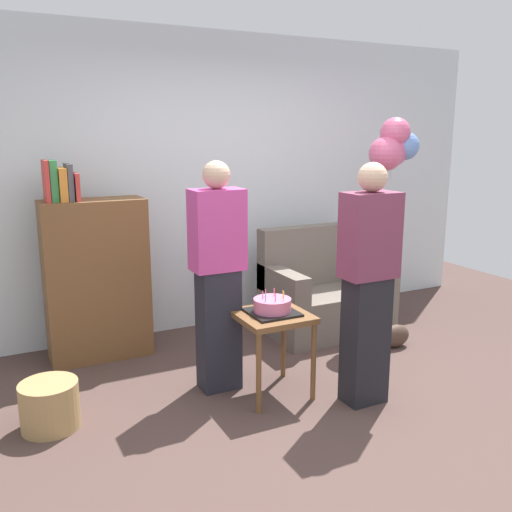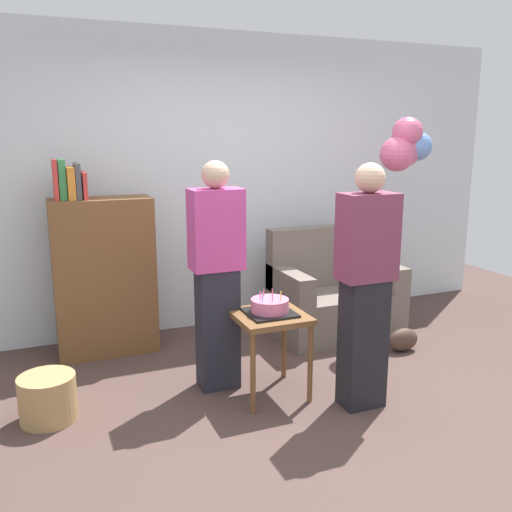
{
  "view_description": "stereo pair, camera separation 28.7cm",
  "coord_description": "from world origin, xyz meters",
  "views": [
    {
      "loc": [
        -1.9,
        -2.77,
        1.81
      ],
      "look_at": [
        -0.18,
        0.67,
        0.95
      ],
      "focal_mm": 38.85,
      "sensor_mm": 36.0,
      "label": 1
    },
    {
      "loc": [
        -1.64,
        -2.89,
        1.81
      ],
      "look_at": [
        -0.18,
        0.67,
        0.95
      ],
      "focal_mm": 38.85,
      "sensor_mm": 36.0,
      "label": 2
    }
  ],
  "objects": [
    {
      "name": "handbag",
      "position": [
        1.19,
        0.72,
        0.1
      ],
      "size": [
        0.28,
        0.14,
        0.2
      ],
      "primitive_type": "ellipsoid",
      "color": "#473328",
      "rests_on": "ground_plane"
    },
    {
      "name": "couch",
      "position": [
        0.87,
        1.36,
        0.34
      ],
      "size": [
        1.1,
        0.7,
        0.96
      ],
      "color": "#6B6056",
      "rests_on": "ground_plane"
    },
    {
      "name": "birthday_cake",
      "position": [
        -0.18,
        0.42,
        0.64
      ],
      "size": [
        0.32,
        0.32,
        0.17
      ],
      "color": "black",
      "rests_on": "side_table"
    },
    {
      "name": "person_holding_cake",
      "position": [
        0.34,
        0.05,
        0.83
      ],
      "size": [
        0.36,
        0.22,
        1.63
      ],
      "rotation": [
        0.0,
        0.0,
        2.63
      ],
      "color": "black",
      "rests_on": "ground_plane"
    },
    {
      "name": "bookshelf",
      "position": [
        -1.13,
        1.66,
        0.68
      ],
      "size": [
        0.8,
        0.36,
        1.61
      ],
      "color": "brown",
      "rests_on": "ground_plane"
    },
    {
      "name": "wicker_basket",
      "position": [
        -1.64,
        0.63,
        0.15
      ],
      "size": [
        0.36,
        0.36,
        0.3
      ],
      "primitive_type": "cylinder",
      "color": "#A88451",
      "rests_on": "ground_plane"
    },
    {
      "name": "ground_plane",
      "position": [
        0.0,
        0.0,
        0.0
      ],
      "size": [
        8.0,
        8.0,
        0.0
      ],
      "primitive_type": "plane",
      "color": "#4C3833"
    },
    {
      "name": "balloon_bunch",
      "position": [
        1.42,
        1.15,
        1.69
      ],
      "size": [
        0.48,
        0.36,
        1.94
      ],
      "color": "silver",
      "rests_on": "ground_plane"
    },
    {
      "name": "person_blowing_candles",
      "position": [
        -0.47,
        0.68,
        0.83
      ],
      "size": [
        0.36,
        0.22,
        1.63
      ],
      "rotation": [
        0.0,
        0.0,
        -0.01
      ],
      "color": "#23232D",
      "rests_on": "ground_plane"
    },
    {
      "name": "side_table",
      "position": [
        -0.18,
        0.42,
        0.5
      ],
      "size": [
        0.48,
        0.48,
        0.59
      ],
      "color": "brown",
      "rests_on": "ground_plane"
    },
    {
      "name": "wall_back",
      "position": [
        0.0,
        2.05,
        1.35
      ],
      "size": [
        6.0,
        0.1,
        2.7
      ],
      "primitive_type": "cube",
      "color": "silver",
      "rests_on": "ground_plane"
    }
  ]
}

